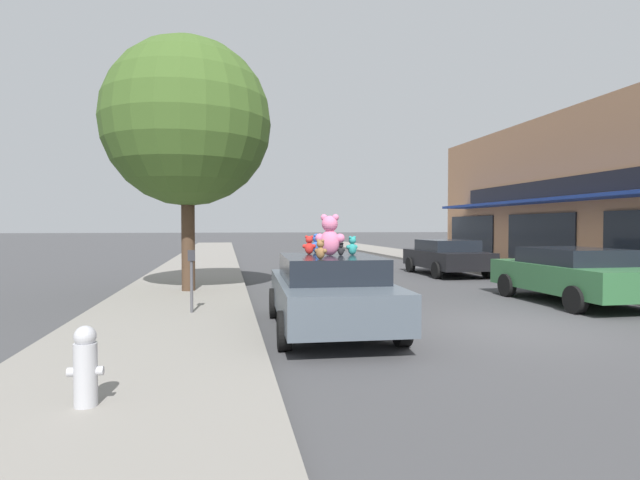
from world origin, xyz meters
TOP-DOWN VIEW (x-y plane):
  - ground_plane at (0.00, 0.00)m, footprint 260.00×260.00m
  - sidewalk_near at (-6.20, 0.00)m, footprint 3.41×90.00m
  - plush_art_car at (-3.21, 0.48)m, footprint 2.18×4.46m
  - teddy_bear_giant at (-3.18, 0.63)m, footprint 0.57×0.41m
  - teddy_bear_brown at (-3.54, -0.33)m, footprint 0.22×0.22m
  - teddy_bear_teal at (-2.74, 0.71)m, footprint 0.27×0.20m
  - teddy_bear_red at (-3.48, 1.12)m, footprint 0.27×0.17m
  - teddy_bear_black at (-2.97, 0.63)m, footprint 0.18×0.11m
  - teddy_bear_blue at (-3.28, 1.49)m, footprint 0.23×0.29m
  - parked_car_far_center at (3.28, 2.47)m, footprint 2.13×4.27m
  - parked_car_far_right at (3.28, 9.56)m, footprint 2.15×4.18m
  - street_tree at (-6.07, 5.67)m, footprint 4.51×4.51m
  - fire_hydrant at (-6.41, -3.14)m, footprint 0.33×0.22m
  - parking_meter at (-5.75, 2.10)m, footprint 0.14×0.10m

SIDE VIEW (x-z plane):
  - ground_plane at x=0.00m, z-range 0.00..0.00m
  - sidewalk_near at x=-6.20m, z-range 0.00..0.13m
  - fire_hydrant at x=-6.41m, z-range 0.13..0.92m
  - parked_car_far_right at x=3.28m, z-range 0.05..1.39m
  - parked_car_far_center at x=3.28m, z-range 0.05..1.39m
  - plush_art_car at x=-3.21m, z-range 0.05..1.40m
  - parking_meter at x=-5.75m, z-range 0.30..1.57m
  - teddy_bear_black at x=-2.97m, z-range 1.34..1.58m
  - teddy_bear_brown at x=-3.54m, z-range 1.34..1.67m
  - teddy_bear_teal at x=-2.74m, z-range 1.34..1.69m
  - teddy_bear_red at x=-3.48m, z-range 1.34..1.70m
  - teddy_bear_blue at x=-3.28m, z-range 1.34..1.72m
  - teddy_bear_giant at x=-3.18m, z-range 1.33..2.09m
  - street_tree at x=-6.07m, z-range 1.26..8.08m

